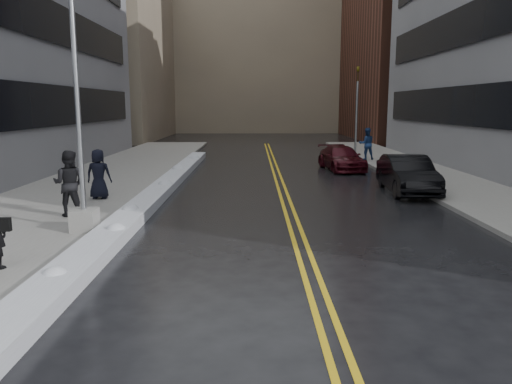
{
  "coord_description": "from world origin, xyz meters",
  "views": [
    {
      "loc": [
        1.29,
        -11.22,
        3.52
      ],
      "look_at": [
        1.35,
        1.52,
        1.3
      ],
      "focal_mm": 35.0,
      "sensor_mm": 36.0,
      "label": 1
    }
  ],
  "objects_px": {
    "fire_hydrant": "(432,175)",
    "car_maroon": "(342,158)",
    "car_black": "(407,175)",
    "pedestrian_east": "(367,144)",
    "pedestrian_b": "(69,183)",
    "traffic_signal": "(357,107)",
    "pedestrian_c": "(99,174)",
    "lamppost": "(80,143)"
  },
  "relations": [
    {
      "from": "traffic_signal",
      "to": "car_maroon",
      "type": "xyz_separation_m",
      "value": [
        -2.37,
        -8.0,
        -2.75
      ]
    },
    {
      "from": "traffic_signal",
      "to": "car_black",
      "type": "xyz_separation_m",
      "value": [
        -1.0,
        -15.34,
        -2.64
      ]
    },
    {
      "from": "pedestrian_east",
      "to": "car_maroon",
      "type": "height_order",
      "value": "pedestrian_east"
    },
    {
      "from": "fire_hydrant",
      "to": "pedestrian_east",
      "type": "relative_size",
      "value": 0.37
    },
    {
      "from": "fire_hydrant",
      "to": "pedestrian_east",
      "type": "bearing_deg",
      "value": 93.58
    },
    {
      "from": "pedestrian_east",
      "to": "car_black",
      "type": "xyz_separation_m",
      "value": [
        -0.88,
        -11.32,
        -0.38
      ]
    },
    {
      "from": "lamppost",
      "to": "pedestrian_east",
      "type": "relative_size",
      "value": 3.86
    },
    {
      "from": "fire_hydrant",
      "to": "pedestrian_b",
      "type": "xyz_separation_m",
      "value": [
        -13.36,
        -6.13,
        0.61
      ]
    },
    {
      "from": "lamppost",
      "to": "pedestrian_c",
      "type": "xyz_separation_m",
      "value": [
        -1.04,
        4.75,
        -1.48
      ]
    },
    {
      "from": "pedestrian_c",
      "to": "fire_hydrant",
      "type": "bearing_deg",
      "value": -167.34
    },
    {
      "from": "lamppost",
      "to": "pedestrian_c",
      "type": "height_order",
      "value": "lamppost"
    },
    {
      "from": "car_black",
      "to": "car_maroon",
      "type": "distance_m",
      "value": 7.47
    },
    {
      "from": "fire_hydrant",
      "to": "pedestrian_c",
      "type": "xyz_separation_m",
      "value": [
        -13.34,
        -3.25,
        0.51
      ]
    },
    {
      "from": "pedestrian_c",
      "to": "pedestrian_east",
      "type": "xyz_separation_m",
      "value": [
        12.71,
        13.24,
        0.08
      ]
    },
    {
      "from": "pedestrian_b",
      "to": "pedestrian_east",
      "type": "height_order",
      "value": "pedestrian_b"
    },
    {
      "from": "pedestrian_east",
      "to": "car_maroon",
      "type": "xyz_separation_m",
      "value": [
        -2.25,
        -3.98,
        -0.49
      ]
    },
    {
      "from": "pedestrian_east",
      "to": "car_maroon",
      "type": "distance_m",
      "value": 4.6
    },
    {
      "from": "fire_hydrant",
      "to": "car_maroon",
      "type": "relative_size",
      "value": 0.16
    },
    {
      "from": "car_black",
      "to": "pedestrian_east",
      "type": "bearing_deg",
      "value": 87.98
    },
    {
      "from": "pedestrian_c",
      "to": "car_maroon",
      "type": "relative_size",
      "value": 0.4
    },
    {
      "from": "traffic_signal",
      "to": "pedestrian_east",
      "type": "bearing_deg",
      "value": -91.78
    },
    {
      "from": "pedestrian_b",
      "to": "pedestrian_east",
      "type": "distance_m",
      "value": 20.54
    },
    {
      "from": "lamppost",
      "to": "traffic_signal",
      "type": "relative_size",
      "value": 1.27
    },
    {
      "from": "lamppost",
      "to": "fire_hydrant",
      "type": "xyz_separation_m",
      "value": [
        12.3,
        8.0,
        -1.98
      ]
    },
    {
      "from": "lamppost",
      "to": "car_maroon",
      "type": "relative_size",
      "value": 1.7
    },
    {
      "from": "lamppost",
      "to": "fire_hydrant",
      "type": "bearing_deg",
      "value": 33.04
    },
    {
      "from": "pedestrian_east",
      "to": "fire_hydrant",
      "type": "bearing_deg",
      "value": 91.38
    },
    {
      "from": "pedestrian_b",
      "to": "car_black",
      "type": "bearing_deg",
      "value": -157.98
    },
    {
      "from": "car_black",
      "to": "car_maroon",
      "type": "xyz_separation_m",
      "value": [
        -1.37,
        7.34,
        -0.11
      ]
    },
    {
      "from": "pedestrian_c",
      "to": "car_black",
      "type": "xyz_separation_m",
      "value": [
        11.84,
        1.91,
        -0.29
      ]
    },
    {
      "from": "car_black",
      "to": "traffic_signal",
      "type": "bearing_deg",
      "value": 88.67
    },
    {
      "from": "pedestrian_c",
      "to": "pedestrian_east",
      "type": "distance_m",
      "value": 18.35
    },
    {
      "from": "pedestrian_b",
      "to": "car_maroon",
      "type": "bearing_deg",
      "value": -130.81
    },
    {
      "from": "pedestrian_c",
      "to": "car_maroon",
      "type": "height_order",
      "value": "pedestrian_c"
    },
    {
      "from": "lamppost",
      "to": "pedestrian_c",
      "type": "distance_m",
      "value": 5.08
    },
    {
      "from": "traffic_signal",
      "to": "pedestrian_b",
      "type": "height_order",
      "value": "traffic_signal"
    },
    {
      "from": "lamppost",
      "to": "pedestrian_b",
      "type": "relative_size",
      "value": 3.77
    },
    {
      "from": "pedestrian_c",
      "to": "car_black",
      "type": "distance_m",
      "value": 12.0
    },
    {
      "from": "lamppost",
      "to": "car_maroon",
      "type": "height_order",
      "value": "lamppost"
    },
    {
      "from": "pedestrian_c",
      "to": "pedestrian_east",
      "type": "bearing_deg",
      "value": -134.88
    },
    {
      "from": "traffic_signal",
      "to": "pedestrian_b",
      "type": "bearing_deg",
      "value": -122.57
    },
    {
      "from": "fire_hydrant",
      "to": "car_black",
      "type": "distance_m",
      "value": 2.02
    }
  ]
}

